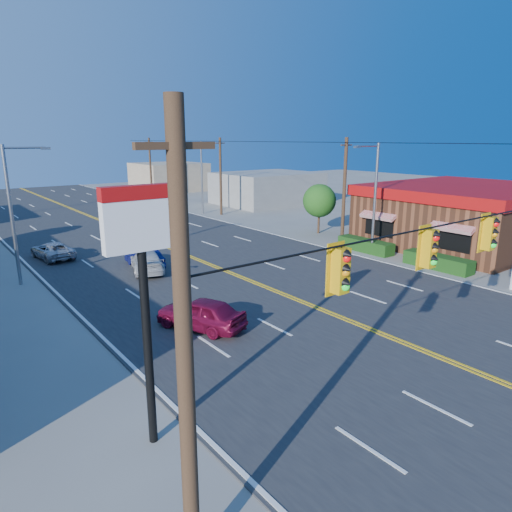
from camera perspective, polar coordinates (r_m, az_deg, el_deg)
ground at (r=18.81m, az=26.84°, el=-13.41°), size 160.00×160.00×0.00m
road at (r=31.94m, az=-6.98°, el=-0.63°), size 20.00×120.00×0.06m
signal_span at (r=17.11m, az=28.52°, el=1.17°), size 24.32×0.34×9.00m
kfc at (r=40.46m, az=24.61°, el=4.76°), size 16.30×12.40×4.70m
pizza_hut_sign at (r=12.00m, az=-14.02°, el=-1.06°), size 1.90×0.30×6.85m
streetlight_se at (r=33.66m, az=14.48°, el=7.58°), size 2.55×0.25×8.00m
streetlight_ne at (r=51.98m, az=-6.99°, el=10.21°), size 2.55×0.25×8.00m
streetlight_sw at (r=29.31m, az=-27.94°, el=5.38°), size 2.55×0.25×8.00m
utility_pole_near at (r=37.32m, az=10.96°, el=7.92°), size 0.28×0.28×8.40m
utility_pole_mid at (r=51.04m, az=-4.45°, el=9.85°), size 0.28×0.28×8.40m
utility_pole_far at (r=66.82m, az=-13.04°, el=10.62°), size 0.28×0.28×8.40m
tree_kfc_rear at (r=41.13m, az=7.93°, el=6.86°), size 2.94×2.94×4.41m
bld_east_mid at (r=60.20m, az=1.41°, el=8.49°), size 12.00×10.00×4.00m
bld_east_far at (r=77.09m, az=-10.83°, el=9.71°), size 10.00×10.00×4.40m
car_magenta at (r=20.60m, az=-6.91°, el=-7.27°), size 3.24×4.48×1.42m
car_blue at (r=30.86m, az=-13.80°, el=-0.32°), size 1.47×3.90×1.27m
car_white at (r=29.88m, az=-13.48°, el=-0.75°), size 3.14×4.86×1.31m
car_silver at (r=35.24m, az=-24.11°, el=0.55°), size 2.39×4.40×1.17m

